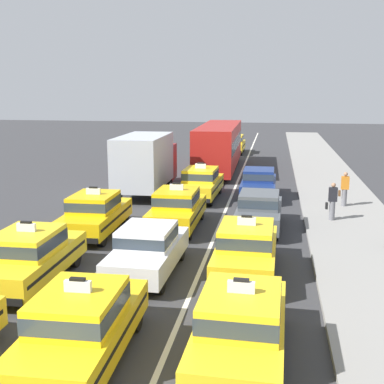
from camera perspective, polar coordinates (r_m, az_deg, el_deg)
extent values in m
cube|color=silver|center=(27.27, -2.23, -0.37)|extent=(0.14, 80.00, 0.01)
cube|color=silver|center=(26.82, 4.48, -0.61)|extent=(0.14, 80.00, 0.01)
cube|color=gray|center=(22.11, 17.94, -3.66)|extent=(4.00, 90.00, 0.15)
cylinder|color=black|center=(17.47, -17.83, -6.89)|extent=(0.25, 0.64, 0.64)
cylinder|color=black|center=(16.88, -13.29, -7.28)|extent=(0.25, 0.64, 0.64)
cylinder|color=black|center=(14.28, -17.87, -11.14)|extent=(0.25, 0.64, 0.64)
cube|color=yellow|center=(15.74, -17.92, -7.61)|extent=(1.88, 4.53, 0.70)
cube|color=black|center=(15.73, -17.93, -7.43)|extent=(1.89, 4.17, 0.10)
cube|color=yellow|center=(15.41, -18.33, -5.43)|extent=(1.64, 2.13, 0.64)
cube|color=#2D3842|center=(15.41, -18.33, -5.43)|extent=(1.66, 2.15, 0.35)
cube|color=white|center=(15.29, -18.43, -3.85)|extent=(0.56, 0.13, 0.24)
cube|color=black|center=(15.26, -18.47, -3.31)|extent=(0.32, 0.12, 0.06)
cube|color=black|center=(17.72, -14.72, -6.10)|extent=(1.71, 0.17, 0.20)
cylinder|color=black|center=(22.04, -11.46, -2.70)|extent=(0.25, 0.65, 0.64)
cylinder|color=black|center=(21.60, -7.76, -2.87)|extent=(0.25, 0.65, 0.64)
cylinder|color=black|center=(19.29, -14.48, -4.92)|extent=(0.25, 0.65, 0.64)
cylinder|color=black|center=(18.79, -10.30, -5.19)|extent=(0.25, 0.65, 0.64)
cube|color=yellow|center=(20.32, -10.97, -2.89)|extent=(1.90, 4.54, 0.70)
cube|color=black|center=(20.30, -10.97, -2.76)|extent=(1.91, 4.18, 0.10)
cube|color=yellow|center=(20.02, -11.18, -1.14)|extent=(1.65, 2.14, 0.64)
cube|color=#2D3842|center=(20.02, -11.18, -1.14)|extent=(1.67, 2.16, 0.35)
cube|color=white|center=(19.93, -11.23, 0.09)|extent=(0.56, 0.13, 0.24)
cube|color=black|center=(19.90, -11.25, 0.51)|extent=(0.32, 0.12, 0.06)
cube|color=black|center=(22.41, -9.11, -2.10)|extent=(1.71, 0.18, 0.20)
cube|color=black|center=(18.39, -13.17, -5.36)|extent=(1.71, 0.18, 0.20)
cylinder|color=black|center=(29.66, -6.24, 1.18)|extent=(0.25, 0.64, 0.64)
cylinder|color=black|center=(29.24, -2.64, 1.09)|extent=(0.25, 0.64, 0.64)
cylinder|color=black|center=(25.98, -8.40, -0.39)|extent=(0.25, 0.64, 0.64)
cylinder|color=black|center=(25.50, -4.31, -0.53)|extent=(0.25, 0.64, 0.64)
cube|color=maroon|center=(30.20, -4.07, 3.43)|extent=(2.14, 2.24, 2.10)
cube|color=#2D3842|center=(31.20, -3.66, 4.26)|extent=(1.93, 0.10, 0.76)
cube|color=#B2B7C1|center=(26.98, -5.58, 3.59)|extent=(2.40, 5.24, 2.70)
cylinder|color=black|center=(12.88, -13.08, -13.45)|extent=(0.26, 0.65, 0.64)
cylinder|color=black|center=(12.45, -6.52, -14.11)|extent=(0.26, 0.65, 0.64)
cube|color=yellow|center=(11.20, -12.38, -15.44)|extent=(1.92, 4.55, 0.70)
cube|color=black|center=(11.18, -12.40, -15.22)|extent=(1.93, 4.19, 0.10)
cube|color=yellow|center=(10.78, -12.82, -12.62)|extent=(1.65, 2.14, 0.64)
cube|color=#2D3842|center=(10.78, -12.82, -12.62)|extent=(1.67, 2.16, 0.35)
cube|color=white|center=(10.61, -12.93, -10.46)|extent=(0.56, 0.13, 0.24)
cube|color=black|center=(10.56, -12.97, -9.70)|extent=(0.32, 0.12, 0.06)
cube|color=black|center=(13.19, -8.96, -12.17)|extent=(1.71, 0.18, 0.20)
cylinder|color=black|center=(17.37, -6.07, -6.47)|extent=(0.25, 0.64, 0.64)
cylinder|color=black|center=(17.03, -1.38, -6.78)|extent=(0.25, 0.64, 0.64)
cylinder|color=black|center=(14.84, -9.22, -9.80)|extent=(0.25, 0.64, 0.64)
cylinder|color=black|center=(14.44, -3.73, -10.30)|extent=(0.25, 0.64, 0.64)
cube|color=silver|center=(15.79, -5.03, -7.08)|extent=(1.84, 4.33, 0.66)
cube|color=silver|center=(15.50, -5.17, -4.99)|extent=(1.59, 1.93, 0.60)
cube|color=#2D3842|center=(15.50, -5.17, -4.99)|extent=(1.61, 1.95, 0.33)
cylinder|color=black|center=(22.46, -2.75, -2.20)|extent=(0.24, 0.64, 0.64)
cylinder|color=black|center=(22.19, 0.98, -2.36)|extent=(0.24, 0.64, 0.64)
cylinder|color=black|center=(19.58, -4.68, -4.33)|extent=(0.24, 0.64, 0.64)
cylinder|color=black|center=(19.28, -0.42, -4.55)|extent=(0.24, 0.64, 0.64)
cube|color=yellow|center=(20.77, -1.68, -2.35)|extent=(1.82, 4.51, 0.70)
cube|color=black|center=(20.76, -1.68, -2.22)|extent=(1.84, 4.15, 0.10)
cube|color=yellow|center=(20.47, -1.77, -0.64)|extent=(1.61, 2.11, 0.64)
cube|color=#2D3842|center=(20.47, -1.77, -0.64)|extent=(1.63, 2.13, 0.35)
cube|color=white|center=(20.38, -1.78, 0.57)|extent=(0.56, 0.12, 0.24)
cube|color=black|center=(20.35, -1.78, 0.98)|extent=(0.32, 0.11, 0.06)
cube|color=black|center=(22.94, -0.59, -1.63)|extent=(1.71, 0.15, 0.20)
cube|color=black|center=(18.75, -3.01, -4.72)|extent=(1.71, 0.15, 0.20)
cylinder|color=black|center=(27.93, 0.10, 0.59)|extent=(0.26, 0.65, 0.64)
cylinder|color=black|center=(27.69, 3.10, 0.48)|extent=(0.26, 0.65, 0.64)
cylinder|color=black|center=(25.00, -1.25, -0.74)|extent=(0.26, 0.65, 0.64)
cylinder|color=black|center=(24.73, 2.09, -0.89)|extent=(0.26, 0.65, 0.64)
cube|color=yellow|center=(26.26, 1.04, 0.65)|extent=(1.94, 4.55, 0.70)
cube|color=black|center=(26.25, 1.04, 0.75)|extent=(1.95, 4.19, 0.10)
cube|color=yellow|center=(25.99, 0.98, 2.03)|extent=(1.66, 2.15, 0.64)
cube|color=#2D3842|center=(25.99, 0.98, 2.03)|extent=(1.68, 2.17, 0.35)
cube|color=white|center=(25.92, 0.99, 2.99)|extent=(0.56, 0.14, 0.24)
cube|color=black|center=(25.90, 0.99, 3.32)|extent=(0.32, 0.12, 0.06)
cube|color=black|center=(28.44, 1.82, 1.00)|extent=(1.71, 0.19, 0.20)
cube|color=black|center=(24.18, 0.11, -0.93)|extent=(1.71, 0.19, 0.20)
cylinder|color=black|center=(39.09, 2.10, 3.80)|extent=(0.25, 0.64, 0.64)
cylinder|color=black|center=(38.92, 5.03, 3.73)|extent=(0.25, 0.64, 0.64)
cylinder|color=black|center=(32.49, 0.78, 2.18)|extent=(0.25, 0.64, 0.64)
cylinder|color=black|center=(32.29, 4.31, 2.09)|extent=(0.25, 0.64, 0.64)
cube|color=#B21E19|center=(35.49, 3.13, 5.34)|extent=(2.70, 11.24, 2.90)
cube|color=#2D3842|center=(35.46, 3.13, 5.74)|extent=(2.71, 10.80, 0.84)
cube|color=black|center=(40.89, 3.88, 7.87)|extent=(2.13, 0.12, 0.36)
cylinder|color=black|center=(46.76, 4.05, 5.10)|extent=(0.24, 0.64, 0.64)
cylinder|color=black|center=(46.63, 5.86, 5.05)|extent=(0.24, 0.64, 0.64)
cylinder|color=black|center=(43.74, 3.64, 4.64)|extent=(0.24, 0.64, 0.64)
cylinder|color=black|center=(43.60, 5.57, 4.59)|extent=(0.24, 0.64, 0.64)
cube|color=yellow|center=(45.13, 4.79, 5.29)|extent=(1.83, 4.51, 0.70)
cube|color=black|center=(45.13, 4.79, 5.36)|extent=(1.85, 4.15, 0.10)
cube|color=yellow|center=(44.92, 4.79, 6.12)|extent=(1.61, 2.11, 0.64)
cube|color=#2D3842|center=(44.92, 4.79, 6.12)|extent=(1.63, 2.13, 0.35)
cube|color=white|center=(44.87, 4.80, 6.68)|extent=(0.56, 0.12, 0.24)
cube|color=black|center=(44.86, 4.80, 6.87)|extent=(0.32, 0.11, 0.06)
cube|color=black|center=(47.35, 5.03, 5.29)|extent=(1.71, 0.15, 0.20)
cube|color=black|center=(42.98, 4.52, 4.64)|extent=(1.71, 0.15, 0.20)
cylinder|color=black|center=(12.56, 2.80, -13.81)|extent=(0.26, 0.65, 0.64)
cylinder|color=black|center=(12.46, 9.75, -14.19)|extent=(0.26, 0.65, 0.64)
cube|color=yellow|center=(10.97, 5.60, -15.83)|extent=(1.91, 4.54, 0.70)
cube|color=black|center=(10.94, 5.61, -15.60)|extent=(1.93, 4.19, 0.10)
cube|color=yellow|center=(10.54, 5.60, -12.97)|extent=(1.65, 2.14, 0.64)
cube|color=#2D3842|center=(10.54, 5.60, -12.97)|extent=(1.67, 2.16, 0.35)
cube|color=white|center=(10.36, 5.65, -10.76)|extent=(0.56, 0.13, 0.24)
cube|color=black|center=(10.30, 5.67, -9.99)|extent=(0.32, 0.12, 0.06)
cube|color=black|center=(13.06, 6.52, -12.35)|extent=(1.71, 0.18, 0.20)
cylinder|color=black|center=(17.35, 4.12, -6.46)|extent=(0.25, 0.64, 0.64)
cylinder|color=black|center=(17.26, 9.03, -6.68)|extent=(0.25, 0.64, 0.64)
cylinder|color=black|center=(14.49, 2.77, -10.21)|extent=(0.25, 0.64, 0.64)
cylinder|color=black|center=(14.39, 8.71, -10.50)|extent=(0.25, 0.64, 0.64)
cube|color=yellow|center=(15.73, 6.22, -7.10)|extent=(1.87, 4.53, 0.70)
cube|color=black|center=(15.71, 6.22, -6.93)|extent=(1.88, 4.17, 0.10)
cube|color=yellow|center=(15.38, 6.23, -4.92)|extent=(1.63, 2.12, 0.64)
cube|color=#2D3842|center=(15.38, 6.23, -4.92)|extent=(1.65, 2.14, 0.35)
cube|color=white|center=(15.26, 6.27, -3.33)|extent=(0.56, 0.13, 0.24)
cube|color=black|center=(15.22, 6.28, -2.79)|extent=(0.32, 0.11, 0.06)
cube|color=black|center=(17.90, 6.73, -5.59)|extent=(1.71, 0.17, 0.20)
cube|color=black|center=(13.76, 5.50, -11.04)|extent=(1.71, 0.17, 0.20)
cylinder|color=black|center=(22.26, 6.02, -2.38)|extent=(0.26, 0.65, 0.64)
cylinder|color=black|center=(22.19, 9.74, -2.53)|extent=(0.26, 0.65, 0.64)
cylinder|color=black|center=(19.53, 5.28, -4.38)|extent=(0.26, 0.65, 0.64)
cylinder|color=black|center=(19.45, 9.52, -4.57)|extent=(0.26, 0.65, 0.64)
cube|color=#4C5156|center=(20.76, 7.68, -2.52)|extent=(1.87, 4.34, 0.66)
cube|color=#4C5156|center=(20.52, 7.71, -0.88)|extent=(1.61, 1.94, 0.60)
cube|color=#2D3842|center=(20.52, 7.71, -0.88)|extent=(1.63, 1.96, 0.33)
cylinder|color=black|center=(28.18, 6.27, 0.62)|extent=(0.24, 0.64, 0.64)
cylinder|color=black|center=(28.14, 9.21, 0.52)|extent=(0.24, 0.64, 0.64)
cylinder|color=black|center=(25.41, 5.86, -0.60)|extent=(0.24, 0.64, 0.64)
cylinder|color=black|center=(25.36, 9.11, -0.71)|extent=(0.24, 0.64, 0.64)
cube|color=navy|center=(26.70, 7.64, 0.68)|extent=(1.79, 4.31, 0.66)
cube|color=navy|center=(26.48, 7.66, 1.98)|extent=(1.57, 1.91, 0.60)
cube|color=#2D3842|center=(26.48, 7.66, 1.98)|extent=(1.59, 1.93, 0.33)
cylinder|color=slate|center=(25.17, 17.03, -0.61)|extent=(0.24, 0.24, 0.83)
cube|color=orange|center=(25.03, 17.13, 1.01)|extent=(0.36, 0.22, 0.63)
sphere|color=#9E7051|center=(24.96, 17.19, 1.97)|extent=(0.20, 0.20, 0.20)
cube|color=brown|center=(25.10, 16.51, -0.14)|extent=(0.10, 0.20, 0.28)
cylinder|color=slate|center=(22.35, 15.73, -2.06)|extent=(0.24, 0.24, 0.83)
cube|color=black|center=(22.19, 15.84, -0.27)|extent=(0.36, 0.22, 0.60)
sphere|color=#9E7051|center=(22.11, 15.90, 0.77)|extent=(0.20, 0.20, 0.20)
cube|color=black|center=(22.28, 15.15, -1.53)|extent=(0.10, 0.20, 0.28)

